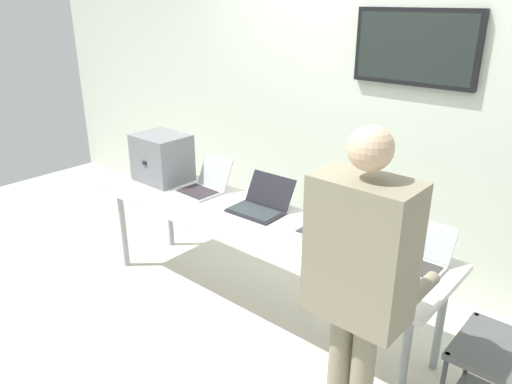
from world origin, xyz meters
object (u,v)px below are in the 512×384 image
(laptop_station_2, at_px, (330,226))
(workbench, at_px, (256,226))
(laptop_station_1, at_px, (261,203))
(equipment_box, at_px, (162,158))
(laptop_station_3, at_px, (419,256))
(person, at_px, (360,274))
(laptop_station_0, at_px, (205,184))

(laptop_station_2, bearing_deg, workbench, -164.16)
(laptop_station_1, bearing_deg, equipment_box, -177.12)
(laptop_station_3, bearing_deg, equipment_box, -178.38)
(workbench, distance_m, person, 1.35)
(laptop_station_1, bearing_deg, workbench, -63.66)
(laptop_station_2, relative_size, laptop_station_3, 1.09)
(workbench, xyz_separation_m, laptop_station_2, (0.51, 0.14, 0.11))
(laptop_station_1, bearing_deg, laptop_station_3, 0.52)
(workbench, relative_size, laptop_station_2, 7.49)
(workbench, bearing_deg, laptop_station_2, 15.84)
(workbench, distance_m, laptop_station_1, 0.19)
(equipment_box, xyz_separation_m, laptop_station_3, (2.20, 0.06, -0.14))
(equipment_box, xyz_separation_m, laptop_station_1, (1.03, 0.05, -0.14))
(workbench, xyz_separation_m, equipment_box, (-1.09, 0.09, 0.24))
(laptop_station_3, bearing_deg, laptop_station_2, -179.56)
(laptop_station_3, bearing_deg, laptop_station_0, -179.54)
(person, bearing_deg, laptop_station_2, 129.70)
(laptop_station_0, xyz_separation_m, laptop_station_2, (1.15, 0.01, -0.00))
(workbench, distance_m, equipment_box, 1.13)
(laptop_station_1, height_order, person, person)
(laptop_station_2, bearing_deg, laptop_station_1, -179.39)
(laptop_station_2, xyz_separation_m, laptop_station_3, (0.60, 0.00, -0.00))
(equipment_box, xyz_separation_m, laptop_station_0, (0.45, 0.05, -0.14))
(laptop_station_2, bearing_deg, laptop_station_0, -179.53)
(workbench, bearing_deg, laptop_station_0, 168.17)
(equipment_box, relative_size, laptop_station_1, 1.08)
(laptop_station_0, distance_m, laptop_station_1, 0.58)
(workbench, bearing_deg, equipment_box, 175.48)
(workbench, height_order, laptop_station_2, laptop_station_2)
(workbench, distance_m, laptop_station_2, 0.54)
(laptop_station_0, distance_m, laptop_station_3, 1.75)
(laptop_station_3, bearing_deg, laptop_station_1, -179.48)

